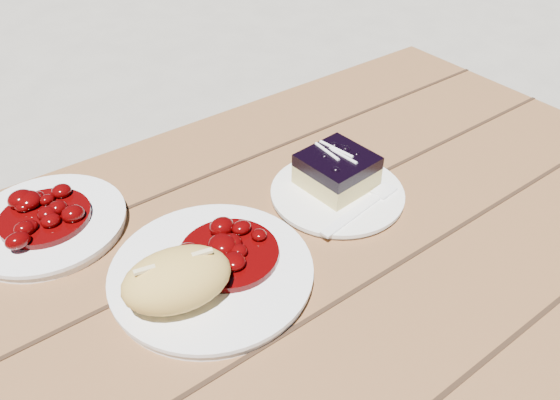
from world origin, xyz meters
TOP-DOWN VIEW (x-y plane):
  - main_plate at (0.24, 0.05)m, footprint 0.25×0.25m
  - goulash_stew at (0.27, 0.05)m, footprint 0.13×0.13m
  - bread_roll at (0.19, 0.03)m, footprint 0.14×0.11m
  - dessert_plate at (0.48, 0.08)m, footprint 0.19×0.19m
  - blueberry_cake at (0.49, 0.09)m, footprint 0.10×0.10m
  - fork_dessert at (0.46, 0.02)m, footprint 0.16×0.05m
  - second_plate at (0.11, 0.26)m, footprint 0.21×0.21m
  - second_stew at (0.11, 0.26)m, footprint 0.12×0.12m

SIDE VIEW (x-z plane):
  - dessert_plate at x=0.48m, z-range 0.75..0.76m
  - main_plate at x=0.24m, z-range 0.75..0.77m
  - second_plate at x=0.11m, z-range 0.75..0.77m
  - fork_dessert at x=0.46m, z-range 0.76..0.76m
  - blueberry_cake at x=0.49m, z-range 0.76..0.81m
  - goulash_stew at x=0.27m, z-range 0.77..0.81m
  - second_stew at x=0.11m, z-range 0.77..0.81m
  - bread_roll at x=0.19m, z-range 0.77..0.83m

